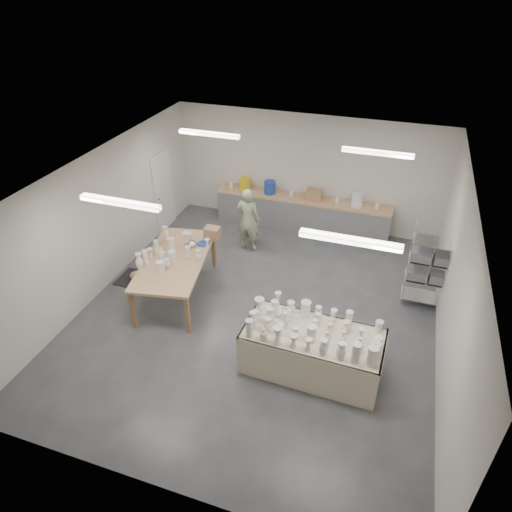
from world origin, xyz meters
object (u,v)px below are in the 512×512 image
(drying_table, at_px, (311,349))
(red_stool, at_px, (252,234))
(potter, at_px, (248,220))
(work_table, at_px, (177,256))

(drying_table, distance_m, red_stool, 4.43)
(potter, height_order, red_stool, potter)
(drying_table, relative_size, work_table, 0.91)
(work_table, bearing_deg, potter, 58.57)
(drying_table, height_order, potter, potter)
(drying_table, bearing_deg, potter, 126.39)
(potter, relative_size, red_stool, 4.29)
(potter, xyz_separation_m, red_stool, (-0.00, 0.27, -0.57))
(potter, bearing_deg, red_stool, -89.50)
(work_table, xyz_separation_m, red_stool, (0.82, 2.43, -0.67))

